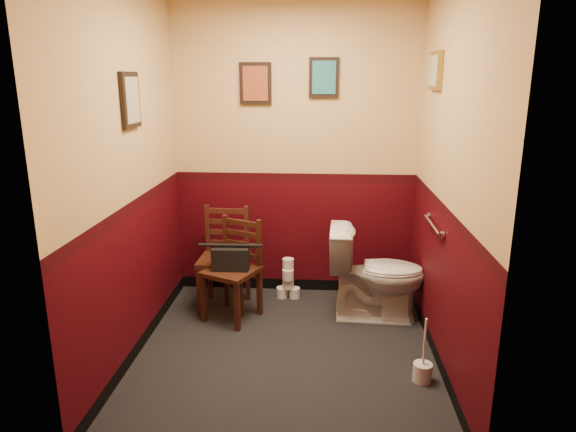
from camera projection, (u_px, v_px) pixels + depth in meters
The scene contains 16 objects.
floor at pixel (286, 353), 3.85m from camera, with size 2.20×2.40×0.00m, color black.
wall_back at pixel (295, 152), 4.65m from camera, with size 2.20×2.70×0.00m, color #3A050C.
wall_front at pixel (266, 225), 2.34m from camera, with size 2.20×2.70×0.00m, color #3A050C.
wall_left at pixel (128, 174), 3.57m from camera, with size 2.40×2.70×0.00m, color #3A050C.
wall_right at pixel (449, 178), 3.43m from camera, with size 2.40×2.70×0.00m, color #3A050C.
grab_bar at pixel (433, 225), 3.77m from camera, with size 0.05×0.56×0.06m.
framed_print_back_a at pixel (255, 83), 4.50m from camera, with size 0.28×0.04×0.36m.
framed_print_back_b at pixel (324, 77), 4.45m from camera, with size 0.26×0.04×0.34m.
framed_print_left at pixel (131, 100), 3.54m from camera, with size 0.04×0.30×0.38m.
framed_print_right at pixel (435, 71), 3.82m from camera, with size 0.04×0.34×0.28m.
toilet at pixel (376, 274), 4.33m from camera, with size 0.45×0.81×0.79m, color white.
toilet_brush at pixel (422, 371), 3.48m from camera, with size 0.13×0.13×0.47m.
chair_left at pixel (225, 258), 4.55m from camera, with size 0.43×0.43×0.89m.
chair_right at pixel (234, 270), 4.34m from camera, with size 0.53×0.53×0.85m.
handbag at pixel (231, 258), 4.28m from camera, with size 0.31×0.16×0.22m.
tp_stack at pixel (288, 281), 4.78m from camera, with size 0.22×0.13×0.38m.
Camera 1 is at (0.25, -3.44, 2.00)m, focal length 32.00 mm.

